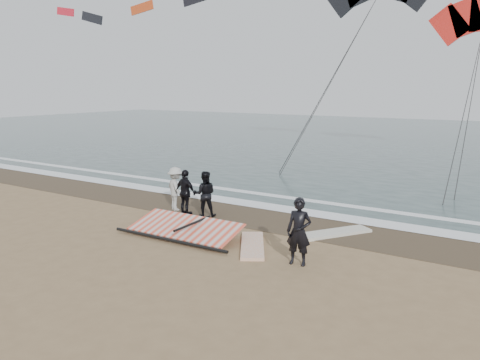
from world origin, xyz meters
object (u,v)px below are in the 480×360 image
object	(u,v)px
man_main	(299,232)
board_white	(252,245)
sail_rig	(186,229)
board_cream	(336,233)

from	to	relation	value
man_main	board_white	bearing A→B (deg)	155.05
man_main	sail_rig	size ratio (longest dim) A/B	0.43
man_main	sail_rig	bearing A→B (deg)	166.43
board_white	sail_rig	size ratio (longest dim) A/B	0.55
board_white	sail_rig	distance (m)	2.32
man_main	sail_rig	world-z (taller)	man_main
board_white	board_cream	distance (m)	2.86
man_main	board_white	distance (m)	1.95
man_main	board_cream	bearing A→B (deg)	83.84
man_main	board_cream	size ratio (longest dim) A/B	0.76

